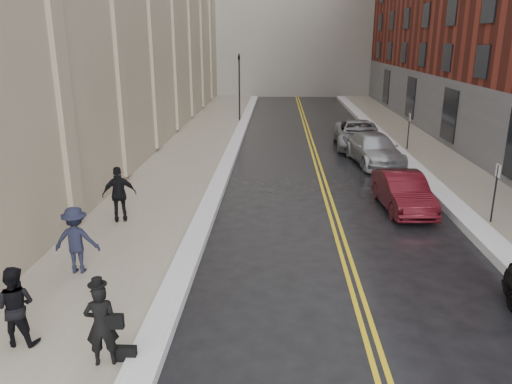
# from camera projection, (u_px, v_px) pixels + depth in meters

# --- Properties ---
(ground) EXTENTS (160.00, 160.00, 0.00)m
(ground) POSITION_uv_depth(u_px,v_px,m) (256.00, 360.00, 10.23)
(ground) COLOR black
(ground) RESTS_ON ground
(sidewalk_left) EXTENTS (4.00, 64.00, 0.15)m
(sidewalk_left) POSITION_uv_depth(u_px,v_px,m) (182.00, 165.00, 25.67)
(sidewalk_left) COLOR gray
(sidewalk_left) RESTS_ON ground
(sidewalk_right) EXTENTS (3.00, 64.00, 0.15)m
(sidewalk_right) POSITION_uv_depth(u_px,v_px,m) (448.00, 168.00, 25.10)
(sidewalk_right) COLOR gray
(sidewalk_right) RESTS_ON ground
(lane_stripe_a) EXTENTS (0.12, 64.00, 0.01)m
(lane_stripe_a) POSITION_uv_depth(u_px,v_px,m) (316.00, 168.00, 25.40)
(lane_stripe_a) COLOR gold
(lane_stripe_a) RESTS_ON ground
(lane_stripe_b) EXTENTS (0.12, 64.00, 0.01)m
(lane_stripe_b) POSITION_uv_depth(u_px,v_px,m) (321.00, 168.00, 25.39)
(lane_stripe_b) COLOR gold
(lane_stripe_b) RESTS_ON ground
(snow_ridge_left) EXTENTS (0.70, 60.80, 0.26)m
(snow_ridge_left) POSITION_uv_depth(u_px,v_px,m) (227.00, 164.00, 25.56)
(snow_ridge_left) COLOR white
(snow_ridge_left) RESTS_ON ground
(snow_ridge_right) EXTENTS (0.85, 60.80, 0.30)m
(snow_ridge_right) POSITION_uv_depth(u_px,v_px,m) (411.00, 166.00, 25.16)
(snow_ridge_right) COLOR white
(snow_ridge_right) RESTS_ON ground
(traffic_signal) EXTENTS (0.18, 0.15, 5.20)m
(traffic_signal) POSITION_uv_depth(u_px,v_px,m) (239.00, 82.00, 38.06)
(traffic_signal) COLOR black
(traffic_signal) RESTS_ON ground
(parking_sign_near) EXTENTS (0.06, 0.35, 2.23)m
(parking_sign_near) POSITION_uv_depth(u_px,v_px,m) (495.00, 189.00, 17.13)
(parking_sign_near) COLOR black
(parking_sign_near) RESTS_ON ground
(parking_sign_far) EXTENTS (0.06, 0.35, 2.23)m
(parking_sign_far) POSITION_uv_depth(u_px,v_px,m) (409.00, 128.00, 28.59)
(parking_sign_far) COLOR black
(parking_sign_far) RESTS_ON ground
(car_maroon) EXTENTS (1.72, 4.37, 1.41)m
(car_maroon) POSITION_uv_depth(u_px,v_px,m) (403.00, 192.00, 19.03)
(car_maroon) COLOR #400B12
(car_maroon) RESTS_ON ground
(car_silver_near) EXTENTS (2.79, 5.51, 1.53)m
(car_silver_near) POSITION_uv_depth(u_px,v_px,m) (374.00, 149.00, 25.99)
(car_silver_near) COLOR #9A9DA1
(car_silver_near) RESTS_ON ground
(car_silver_far) EXTENTS (2.88, 5.82, 1.59)m
(car_silver_far) POSITION_uv_depth(u_px,v_px,m) (358.00, 134.00, 29.86)
(car_silver_far) COLOR #93959A
(car_silver_far) RESTS_ON ground
(pedestrian_main) EXTENTS (0.70, 0.54, 1.73)m
(pedestrian_main) POSITION_uv_depth(u_px,v_px,m) (101.00, 325.00, 9.63)
(pedestrian_main) COLOR black
(pedestrian_main) RESTS_ON sidewalk_left
(pedestrian_a) EXTENTS (0.85, 0.67, 1.74)m
(pedestrian_a) POSITION_uv_depth(u_px,v_px,m) (15.00, 306.00, 10.30)
(pedestrian_a) COLOR black
(pedestrian_a) RESTS_ON sidewalk_left
(pedestrian_b) EXTENTS (1.25, 0.77, 1.87)m
(pedestrian_b) POSITION_uv_depth(u_px,v_px,m) (76.00, 240.00, 13.50)
(pedestrian_b) COLOR black
(pedestrian_b) RESTS_ON sidewalk_left
(pedestrian_c) EXTENTS (1.25, 0.81, 1.97)m
(pedestrian_c) POSITION_uv_depth(u_px,v_px,m) (119.00, 194.00, 17.29)
(pedestrian_c) COLOR black
(pedestrian_c) RESTS_ON sidewalk_left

